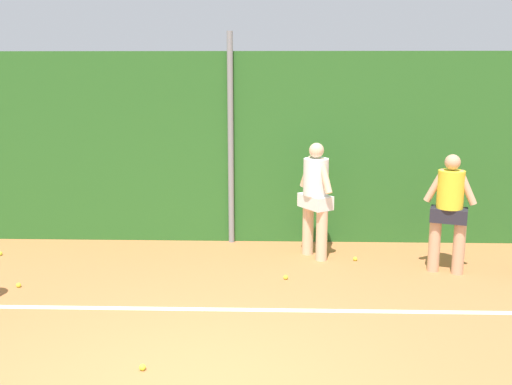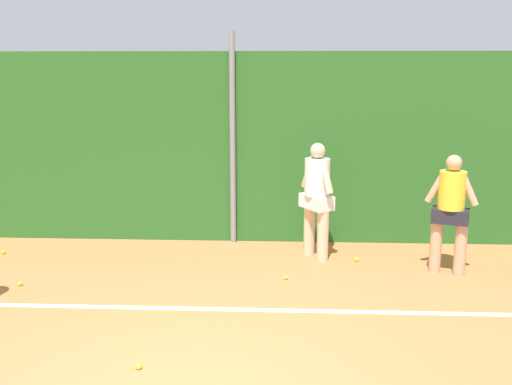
% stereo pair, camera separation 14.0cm
% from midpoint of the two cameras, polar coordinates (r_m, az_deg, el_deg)
% --- Properties ---
extents(ground_plane, '(29.50, 29.50, 0.00)m').
position_cam_midpoint_polar(ground_plane, '(6.98, -4.17, -13.22)').
color(ground_plane, '#C67542').
extents(hedge_fence_backdrop, '(19.18, 0.25, 3.27)m').
position_cam_midpoint_polar(hedge_fence_backdrop, '(10.03, -1.83, 4.39)').
color(hedge_fence_backdrop, '#286023').
rests_on(hedge_fence_backdrop, ground_plane).
extents(fence_post_center, '(0.10, 0.10, 3.59)m').
position_cam_midpoint_polar(fence_post_center, '(9.83, -1.92, 5.17)').
color(fence_post_center, gray).
rests_on(fence_post_center, ground_plane).
extents(court_baseline_paint, '(14.01, 0.10, 0.01)m').
position_cam_midpoint_polar(court_baseline_paint, '(7.47, -3.66, -11.41)').
color(court_baseline_paint, white).
rests_on(court_baseline_paint, ground_plane).
extents(player_midcourt, '(0.72, 0.46, 1.78)m').
position_cam_midpoint_polar(player_midcourt, '(8.88, 19.12, -1.46)').
color(player_midcourt, tan).
rests_on(player_midcourt, ground_plane).
extents(player_backcourt_far, '(0.56, 0.67, 1.86)m').
position_cam_midpoint_polar(player_backcourt_far, '(9.17, 6.46, -0.16)').
color(player_backcourt_far, beige).
rests_on(player_backcourt_far, ground_plane).
extents(tennis_ball_1, '(0.07, 0.07, 0.07)m').
position_cam_midpoint_polar(tennis_ball_1, '(10.37, -23.34, -5.43)').
color(tennis_ball_1, '#CCDB33').
rests_on(tennis_ball_1, ground_plane).
extents(tennis_ball_2, '(0.07, 0.07, 0.07)m').
position_cam_midpoint_polar(tennis_ball_2, '(6.20, -10.89, -16.52)').
color(tennis_ball_2, '#CCDB33').
rests_on(tennis_ball_2, ground_plane).
extents(tennis_ball_3, '(0.07, 0.07, 0.07)m').
position_cam_midpoint_polar(tennis_ball_3, '(8.43, 3.43, -8.37)').
color(tennis_ball_3, '#CCDB33').
rests_on(tennis_ball_3, ground_plane).
extents(tennis_ball_4, '(0.07, 0.07, 0.07)m').
position_cam_midpoint_polar(tennis_ball_4, '(9.33, 10.31, -6.52)').
color(tennis_ball_4, '#CCDB33').
rests_on(tennis_ball_4, ground_plane).
extents(tennis_ball_5, '(0.07, 0.07, 0.07)m').
position_cam_midpoint_polar(tennis_ball_5, '(8.81, -21.88, -8.36)').
color(tennis_ball_5, '#CCDB33').
rests_on(tennis_ball_5, ground_plane).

